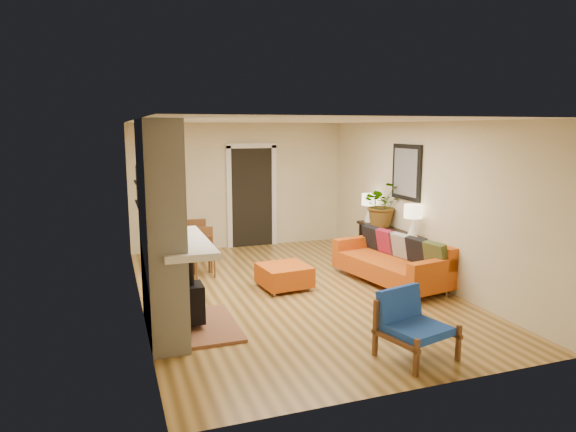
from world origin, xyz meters
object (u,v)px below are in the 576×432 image
(sofa, at_px, (394,261))
(lamp_near, at_px, (413,217))
(dining_table, at_px, (195,239))
(console_table, at_px, (389,237))
(blue_chair, at_px, (410,321))
(lamp_far, at_px, (369,204))
(houseplant, at_px, (382,204))
(ottoman, at_px, (284,275))

(sofa, distance_m, lamp_near, 0.79)
(dining_table, distance_m, console_table, 3.46)
(sofa, distance_m, blue_chair, 2.76)
(console_table, height_order, lamp_near, lamp_near)
(lamp_near, relative_size, lamp_far, 1.00)
(lamp_far, distance_m, houseplant, 0.51)
(houseplant, bearing_deg, ottoman, -161.53)
(lamp_far, height_order, houseplant, houseplant)
(dining_table, bearing_deg, ottoman, -56.13)
(dining_table, height_order, houseplant, houseplant)
(console_table, height_order, houseplant, houseplant)
(blue_chair, bearing_deg, console_table, 63.38)
(ottoman, xyz_separation_m, console_table, (2.14, 0.47, 0.36))
(ottoman, relative_size, blue_chair, 0.94)
(blue_chair, bearing_deg, houseplant, 65.15)
(sofa, xyz_separation_m, lamp_near, (0.34, 0.03, 0.71))
(lamp_near, bearing_deg, blue_chair, -123.01)
(blue_chair, relative_size, lamp_near, 1.57)
(sofa, bearing_deg, lamp_far, 77.25)
(sofa, xyz_separation_m, console_table, (0.34, 0.76, 0.22))
(blue_chair, bearing_deg, lamp_far, 67.88)
(houseplant, bearing_deg, dining_table, 163.69)
(sofa, distance_m, ottoman, 1.83)
(blue_chair, height_order, lamp_far, lamp_far)
(ottoman, distance_m, dining_table, 2.02)
(blue_chair, height_order, console_table, blue_chair)
(sofa, xyz_separation_m, blue_chair, (-1.27, -2.45, 0.04))
(ottoman, distance_m, blue_chair, 2.80)
(sofa, relative_size, lamp_near, 4.01)
(dining_table, height_order, lamp_near, lamp_near)
(console_table, bearing_deg, lamp_far, 90.00)
(lamp_near, bearing_deg, sofa, -175.76)
(lamp_near, xyz_separation_m, lamp_far, (0.00, 1.48, 0.00))
(lamp_near, bearing_deg, ottoman, 172.95)
(ottoman, relative_size, houseplant, 0.97)
(sofa, xyz_separation_m, dining_table, (-2.91, 1.95, 0.18))
(blue_chair, bearing_deg, sofa, 62.65)
(houseplant, bearing_deg, blue_chair, -114.85)
(lamp_far, bearing_deg, sofa, -102.75)
(blue_chair, xyz_separation_m, houseplant, (1.60, 3.45, 0.74))
(blue_chair, bearing_deg, dining_table, 110.49)
(sofa, distance_m, houseplant, 1.31)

